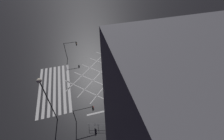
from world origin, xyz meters
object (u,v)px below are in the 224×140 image
object	(u,v)px
traffic_light_median_north	(147,63)
traffic_light_sw_cross	(71,46)
traffic_light_ne_cross	(167,90)
street_lamp_west	(177,44)
street_lamp_east	(204,88)
traffic_light_se_cross	(85,111)
traffic_light_ne_main	(169,88)
street_lamp_far	(44,91)
street_tree_near	(201,104)
traffic_light_nw_cross	(137,41)

from	to	relation	value
traffic_light_median_north	traffic_light_sw_cross	world-z (taller)	traffic_light_sw_cross
traffic_light_ne_cross	traffic_light_sw_cross	distance (m)	22.25
traffic_light_sw_cross	street_lamp_west	distance (m)	22.49
traffic_light_sw_cross	street_lamp_east	distance (m)	26.92
traffic_light_ne_cross	traffic_light_se_cross	world-z (taller)	traffic_light_ne_cross
traffic_light_ne_main	street_lamp_west	world-z (taller)	street_lamp_west
traffic_light_ne_main	traffic_light_ne_cross	xyz separation A→B (m)	(0.51, -0.71, 0.46)
street_lamp_east	street_lamp_far	size ratio (longest dim) A/B	0.87
traffic_light_ne_cross	street_lamp_west	bearing A→B (deg)	-126.99
traffic_light_sw_cross	street_lamp_far	distance (m)	16.58
traffic_light_sw_cross	street_tree_near	size ratio (longest dim) A/B	0.84
traffic_light_ne_main	street_lamp_far	bearing A→B (deg)	87.69
traffic_light_sw_cross	street_tree_near	distance (m)	27.31
traffic_light_median_north	traffic_light_nw_cross	xyz separation A→B (m)	(-7.91, 0.89, 0.20)
street_tree_near	traffic_light_ne_cross	bearing A→B (deg)	-143.07
traffic_light_se_cross	street_lamp_west	distance (m)	21.53
traffic_light_median_north	street_lamp_far	distance (m)	20.24
traffic_light_ne_main	street_tree_near	xyz separation A→B (m)	(4.56, 2.33, 0.98)
street_lamp_far	traffic_light_nw_cross	bearing A→B (deg)	126.90
traffic_light_ne_cross	traffic_light_se_cross	distance (m)	13.64
traffic_light_nw_cross	street_lamp_west	bearing A→B (deg)	121.81
street_lamp_far	street_tree_near	bearing A→B (deg)	75.96
traffic_light_ne_cross	street_lamp_far	bearing A→B (deg)	-4.00
traffic_light_nw_cross	street_lamp_far	distance (m)	24.69
traffic_light_nw_cross	traffic_light_se_cross	distance (m)	21.68
traffic_light_se_cross	street_lamp_far	xyz separation A→B (m)	(-1.25, -4.64, 4.69)
traffic_light_se_cross	street_lamp_east	distance (m)	17.92
street_lamp_far	street_lamp_west	bearing A→B (deg)	105.50
street_lamp_east	street_lamp_west	size ratio (longest dim) A/B	0.98
traffic_light_ne_main	traffic_light_sw_cross	xyz separation A→B (m)	(-16.44, -15.13, 0.65)
traffic_light_ne_cross	traffic_light_se_cross	xyz separation A→B (m)	(-0.03, -13.62, -0.69)
street_lamp_east	street_lamp_far	xyz separation A→B (m)	(-4.02, -22.08, 1.69)
traffic_light_ne_main	street_tree_near	bearing A→B (deg)	-152.90
street_lamp_far	traffic_light_median_north	bearing A→B (deg)	109.82
traffic_light_sw_cross	street_lamp_west	bearing A→B (deg)	-23.58
street_lamp_far	street_lamp_east	bearing A→B (deg)	79.69
traffic_light_median_north	street_tree_near	world-z (taller)	street_tree_near
traffic_light_ne_cross	street_lamp_west	world-z (taller)	street_lamp_west
traffic_light_ne_main	street_lamp_east	distance (m)	5.29
traffic_light_sw_cross	traffic_light_se_cross	size ratio (longest dim) A/B	1.37
street_lamp_west	street_lamp_far	world-z (taller)	street_lamp_far
traffic_light_median_north	street_lamp_west	size ratio (longest dim) A/B	0.41
traffic_light_median_north	street_tree_near	xyz separation A→B (m)	(12.01, 2.76, 1.11)
street_lamp_far	street_tree_near	distance (m)	22.24
traffic_light_ne_main	street_lamp_far	world-z (taller)	street_lamp_far
traffic_light_ne_main	street_lamp_west	xyz separation A→B (m)	(-7.51, 5.33, 3.37)
traffic_light_nw_cross	street_lamp_east	distance (m)	18.99
traffic_light_ne_main	traffic_light_se_cross	distance (m)	14.34
traffic_light_ne_cross	traffic_light_sw_cross	size ratio (longest dim) A/B	0.94
traffic_light_sw_cross	street_tree_near	bearing A→B (deg)	-50.25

